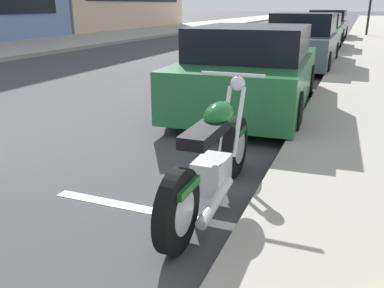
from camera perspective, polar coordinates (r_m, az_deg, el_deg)
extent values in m
cube|color=gray|center=(19.81, -19.80, 12.90)|extent=(120.00, 5.00, 0.14)
cube|color=silver|center=(3.61, -3.93, -9.57)|extent=(0.12, 2.20, 0.01)
cylinder|color=black|center=(4.30, 5.99, -0.37)|extent=(0.63, 0.11, 0.63)
cylinder|color=silver|center=(4.30, 5.99, -0.37)|extent=(0.35, 0.12, 0.35)
cylinder|color=black|center=(2.98, -2.04, -9.29)|extent=(0.63, 0.11, 0.63)
cylinder|color=silver|center=(2.98, -2.04, -9.29)|extent=(0.35, 0.12, 0.35)
cube|color=silver|center=(3.62, 2.73, -4.26)|extent=(0.40, 0.26, 0.30)
cube|color=black|center=(3.32, 1.84, 1.55)|extent=(0.68, 0.23, 0.10)
ellipsoid|color=#196028|center=(3.63, 3.77, 4.01)|extent=(0.48, 0.24, 0.24)
cube|color=#196028|center=(2.94, -1.69, -5.89)|extent=(0.36, 0.18, 0.06)
cube|color=#196028|center=(4.23, 6.00, 1.76)|extent=(0.32, 0.16, 0.06)
cylinder|color=silver|center=(4.09, 4.63, 3.29)|extent=(0.34, 0.05, 0.65)
cylinder|color=silver|center=(4.05, 6.53, 3.09)|extent=(0.34, 0.05, 0.65)
cylinder|color=silver|center=(3.94, 5.66, 9.60)|extent=(0.04, 0.62, 0.04)
sphere|color=silver|center=(4.15, 6.38, 8.36)|extent=(0.15, 0.15, 0.15)
cylinder|color=silver|center=(3.37, 3.31, -7.94)|extent=(0.71, 0.10, 0.16)
cube|color=#236638|center=(7.20, 8.25, 9.03)|extent=(4.29, 2.09, 0.73)
cube|color=black|center=(7.01, 8.31, 13.88)|extent=(2.34, 1.84, 0.51)
cylinder|color=black|center=(8.75, 4.37, 9.44)|extent=(0.63, 0.25, 0.62)
cylinder|color=black|center=(8.49, 15.74, 8.52)|extent=(0.63, 0.25, 0.62)
cylinder|color=black|center=(6.15, -2.22, 5.53)|extent=(0.63, 0.25, 0.62)
cylinder|color=black|center=(5.78, 13.88, 4.13)|extent=(0.63, 0.25, 0.62)
cube|color=#4C515B|center=(12.57, 15.12, 12.79)|extent=(4.40, 1.77, 0.78)
cube|color=black|center=(12.49, 15.36, 15.85)|extent=(2.12, 1.62, 0.57)
cylinder|color=black|center=(14.14, 12.60, 12.59)|extent=(0.62, 0.22, 0.62)
cylinder|color=black|center=(13.96, 19.15, 11.95)|extent=(0.62, 0.22, 0.62)
cylinder|color=black|center=(11.31, 9.95, 11.33)|extent=(0.62, 0.22, 0.62)
cylinder|color=black|center=(11.08, 18.10, 10.55)|extent=(0.62, 0.22, 0.62)
cube|color=#236638|center=(17.70, 16.79, 14.15)|extent=(4.27, 1.86, 0.75)
cube|color=black|center=(17.72, 17.01, 16.19)|extent=(2.05, 1.71, 0.51)
cylinder|color=black|center=(19.21, 14.59, 13.96)|extent=(0.62, 0.22, 0.62)
cylinder|color=black|center=(19.06, 19.78, 13.44)|extent=(0.62, 0.22, 0.62)
cylinder|color=black|center=(16.43, 13.18, 13.35)|extent=(0.62, 0.22, 0.62)
cylinder|color=black|center=(16.25, 19.24, 12.76)|extent=(0.62, 0.22, 0.62)
cube|color=#4C515B|center=(23.85, 18.24, 15.03)|extent=(4.20, 1.95, 0.78)
cube|color=black|center=(23.87, 18.42, 16.61)|extent=(2.09, 1.76, 0.55)
cylinder|color=black|center=(25.32, 16.51, 14.81)|extent=(0.62, 0.23, 0.62)
cylinder|color=black|center=(25.17, 20.50, 14.40)|extent=(0.62, 0.23, 0.62)
cylinder|color=black|center=(22.60, 15.61, 14.51)|extent=(0.62, 0.23, 0.62)
cylinder|color=black|center=(22.43, 20.06, 14.05)|extent=(0.62, 0.23, 0.62)
cylinder|color=black|center=(25.66, 23.56, 17.50)|extent=(0.12, 0.12, 3.36)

